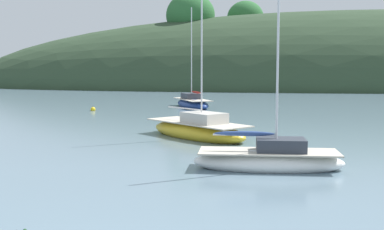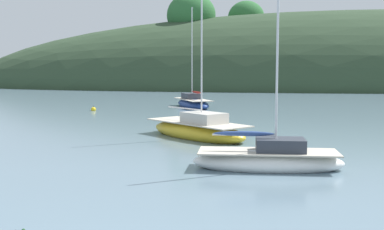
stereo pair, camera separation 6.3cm
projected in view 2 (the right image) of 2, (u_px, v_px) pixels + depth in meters
name	position (u px, v px, depth m)	size (l,w,h in m)	color
far_shoreline_hill	(372.00, 87.00, 87.94)	(150.00, 36.00, 30.79)	#2D422B
sailboat_navy_dinghy	(198.00, 130.00, 27.60)	(6.89, 6.78, 9.53)	gold
sailboat_black_sloop	(193.00, 103.00, 47.58)	(4.78, 6.94, 9.76)	navy
sailboat_cream_ketch	(269.00, 160.00, 19.20)	(5.87, 2.06, 7.99)	white
mooring_buoy_channel	(93.00, 109.00, 43.99)	(0.44, 0.44, 0.54)	yellow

